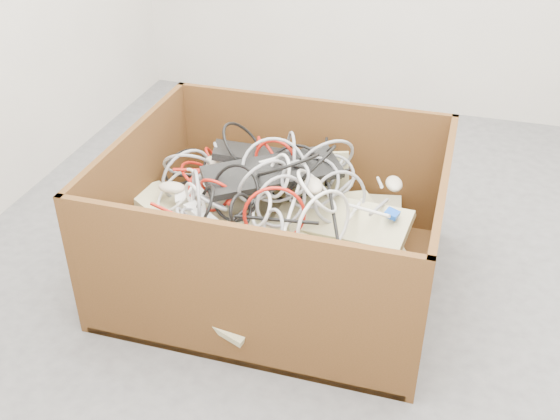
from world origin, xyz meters
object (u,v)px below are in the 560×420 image
(cardboard_box, at_px, (275,247))
(vga_plug, at_px, (392,214))
(power_strip_right, at_px, (213,227))
(power_strip_left, at_px, (219,188))

(cardboard_box, height_order, vga_plug, cardboard_box)
(power_strip_right, height_order, vga_plug, vga_plug)
(power_strip_right, distance_m, vga_plug, 0.62)
(power_strip_left, relative_size, power_strip_right, 1.23)
(cardboard_box, xyz_separation_m, vga_plug, (0.42, 0.00, 0.23))
(cardboard_box, bearing_deg, power_strip_right, -128.64)
(power_strip_left, distance_m, power_strip_right, 0.24)
(power_strip_left, height_order, power_strip_right, power_strip_left)
(power_strip_right, bearing_deg, cardboard_box, 80.16)
(cardboard_box, bearing_deg, power_strip_left, 172.18)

